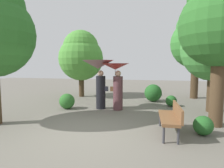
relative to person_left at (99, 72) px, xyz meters
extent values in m
plane|color=#6B665B|center=(0.47, -3.10, -1.61)|extent=(40.00, 40.00, 0.00)
cylinder|color=black|center=(0.09, 0.00, -0.89)|extent=(0.41, 0.41, 1.43)
sphere|color=tan|center=(0.09, 0.00, -0.06)|extent=(0.26, 0.26, 0.26)
cylinder|color=#333338|center=(-0.03, 0.00, -0.27)|extent=(0.02, 0.02, 0.81)
cone|color=gray|center=(-0.03, 0.00, 0.32)|extent=(1.35, 1.35, 0.37)
cube|color=#333342|center=(0.35, -0.02, -0.72)|extent=(0.14, 0.10, 0.20)
cylinder|color=#563338|center=(0.86, -0.03, -0.90)|extent=(0.41, 0.41, 1.43)
sphere|color=tan|center=(0.86, -0.03, -0.06)|extent=(0.26, 0.26, 0.26)
cylinder|color=#333338|center=(0.74, -0.02, -0.29)|extent=(0.02, 0.02, 0.77)
cone|color=#B22D2D|center=(0.74, -0.02, 0.23)|extent=(1.16, 1.16, 0.27)
cube|color=brown|center=(0.59, -0.02, -0.72)|extent=(0.14, 0.10, 0.20)
cylinder|color=#38383D|center=(2.59, -1.89, -1.39)|extent=(0.06, 0.06, 0.44)
cylinder|color=#38383D|center=(2.93, -1.87, -1.39)|extent=(0.06, 0.06, 0.44)
cylinder|color=#38383D|center=(2.65, -3.23, -1.39)|extent=(0.06, 0.06, 0.44)
cylinder|color=#38383D|center=(2.99, -3.21, -1.39)|extent=(0.06, 0.06, 0.44)
cube|color=brown|center=(2.79, -2.55, -1.15)|extent=(0.51, 1.52, 0.08)
cube|color=brown|center=(3.03, -2.54, -0.96)|extent=(0.13, 1.50, 0.35)
cylinder|color=#42301E|center=(-2.00, 2.84, -0.07)|extent=(0.31, 0.31, 3.08)
sphere|color=#4C9338|center=(-2.00, 2.84, 0.70)|extent=(2.64, 2.64, 2.64)
sphere|color=#4C9338|center=(-2.00, 2.84, 1.31)|extent=(2.11, 2.11, 2.11)
cylinder|color=#4C3823|center=(4.27, -1.46, 0.43)|extent=(0.41, 0.41, 4.09)
sphere|color=#2D6B28|center=(4.27, -1.46, 1.46)|extent=(2.45, 2.45, 2.45)
cylinder|color=#42301E|center=(4.56, 3.78, 0.47)|extent=(0.42, 0.42, 4.16)
sphere|color=#387F33|center=(4.56, 3.78, 1.51)|extent=(2.80, 2.80, 2.80)
sphere|color=#387F33|center=(4.56, 3.78, 2.34)|extent=(2.24, 2.24, 2.24)
cylinder|color=#42301E|center=(4.63, 0.52, 0.09)|extent=(0.34, 0.34, 3.39)
sphere|color=#428C3D|center=(4.63, 0.52, 0.93)|extent=(2.55, 2.55, 2.55)
sphere|color=#428C3D|center=(4.63, 0.52, 1.61)|extent=(2.04, 2.04, 2.04)
sphere|color=#235B23|center=(3.72, -2.40, -1.35)|extent=(0.53, 0.53, 0.53)
sphere|color=#235B23|center=(3.13, 1.21, -1.36)|extent=(0.51, 0.51, 0.51)
sphere|color=#2D6B28|center=(-1.34, -0.38, -1.28)|extent=(0.67, 0.67, 0.67)
sphere|color=#235B23|center=(2.28, 2.24, -1.16)|extent=(0.91, 0.91, 0.91)
camera|label=1|loc=(2.46, -7.85, 0.28)|focal=30.36mm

